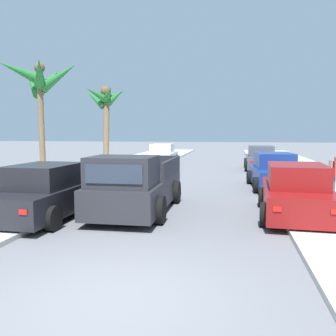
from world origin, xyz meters
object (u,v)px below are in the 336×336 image
car_right_near (296,193)px  palm_tree_right_fore (106,102)px  car_right_mid (163,155)px  car_left_far (274,172)px  pickup_truck (136,187)px  palm_tree_left_fore (40,82)px  car_left_near (261,159)px  car_left_mid (46,193)px

car_right_near → palm_tree_right_fore: bearing=125.5°
car_right_mid → palm_tree_right_fore: 5.80m
car_left_far → palm_tree_right_fore: palm_tree_right_fore is taller
pickup_truck → palm_tree_right_fore: bearing=112.4°
car_right_near → palm_tree_left_fore: bearing=151.2°
pickup_truck → palm_tree_right_fore: 17.59m
car_left_near → palm_tree_left_fore: size_ratio=0.72×
car_right_near → car_left_far: 5.46m
car_right_mid → palm_tree_left_fore: size_ratio=0.73×
palm_tree_right_fore → car_left_near: bearing=-11.9°
car_left_near → palm_tree_right_fore: bearing=168.1°
car_left_near → car_left_far: 7.93m
pickup_truck → palm_tree_left_fore: 9.88m
car_right_mid → palm_tree_right_fore: bearing=-177.2°
car_right_near → palm_tree_right_fore: 19.72m
pickup_truck → palm_tree_left_fore: (-6.48, 6.25, 4.07)m
car_right_mid → car_left_far: 12.56m
pickup_truck → car_right_near: bearing=1.5°
car_left_near → car_right_mid: 7.37m
car_left_mid → car_right_mid: bearing=89.7°
car_right_mid → palm_tree_right_fore: (-4.29, -0.21, 3.90)m
palm_tree_right_fore → car_left_far: bearing=-42.6°
car_left_mid → palm_tree_right_fore: 17.95m
car_left_mid → car_left_far: 9.70m
car_right_mid → palm_tree_right_fore: palm_tree_right_fore is taller
car_right_near → pickup_truck: bearing=-178.5°
car_left_mid → pickup_truck: bearing=26.1°
car_right_near → palm_tree_right_fore: (-11.22, 15.74, 3.90)m
car_right_near → palm_tree_left_fore: size_ratio=0.73×
pickup_truck → palm_tree_left_fore: palm_tree_left_fore is taller
pickup_truck → car_right_near: size_ratio=1.20×
car_left_near → car_right_near: same height
pickup_truck → car_left_near: bearing=71.0°
car_left_near → car_left_far: same height
car_left_mid → car_left_far: size_ratio=0.99×
car_right_near → car_left_far: (-0.03, 5.46, 0.00)m
car_left_near → car_left_mid: (-6.99, -14.66, 0.00)m
palm_tree_right_fore → pickup_truck: bearing=-67.6°
palm_tree_left_fore → palm_tree_right_fore: (-0.07, 9.62, -0.24)m
car_left_mid → car_left_near: bearing=64.5°
car_left_mid → palm_tree_left_fore: size_ratio=0.73×
car_left_near → car_right_near: size_ratio=0.99×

